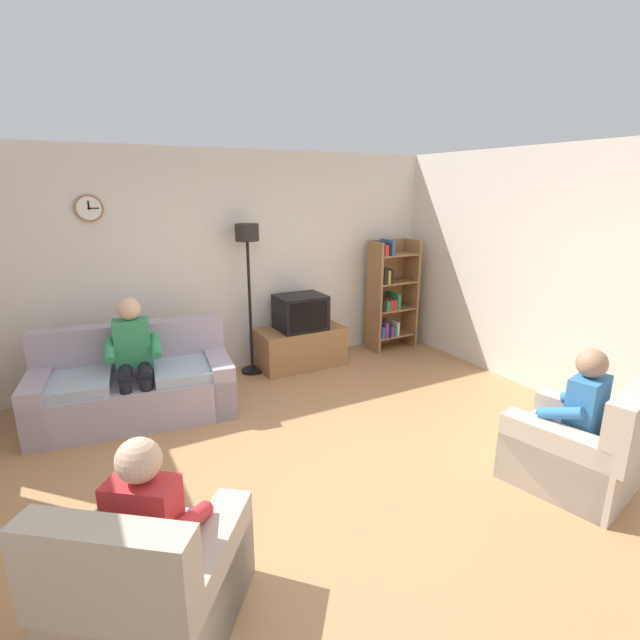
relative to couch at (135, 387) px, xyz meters
The scene contains 13 objects.
ground_plane 2.25m from the couch, 53.14° to the right, with size 12.00×12.00×0.00m, color #B27F51.
back_wall_assembly 1.90m from the couch, 33.36° to the left, with size 6.20×0.17×2.70m.
right_wall 4.67m from the couch, 23.01° to the right, with size 0.12×5.80×2.70m, color silver.
couch is the anchor object (origin of this frame).
tv_stand 2.15m from the couch, 12.61° to the left, with size 1.10×0.56×0.51m.
tv 2.18m from the couch, 11.97° to the left, with size 0.60×0.49×0.44m.
bookshelf 3.61m from the couch, ahead, with size 0.68×0.36×1.57m.
floor_lamp 1.94m from the couch, 21.17° to the left, with size 0.28×0.28×1.85m.
armchair_near_window 2.66m from the couch, 95.96° to the right, with size 1.17×1.18×0.90m.
armchair_near_bookshelf 4.06m from the couch, 45.00° to the right, with size 0.98×1.04×0.90m.
person_on_couch 0.40m from the couch, 82.70° to the right, with size 0.55×0.57×1.24m.
person_in_left_armchair 2.60m from the couch, 94.92° to the right, with size 0.62×0.64×1.12m.
person_in_right_armchair 4.00m from the couch, 44.32° to the right, with size 0.57×0.59×1.12m.
Camera 1 is at (-1.80, -3.02, 2.26)m, focal length 26.69 mm.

